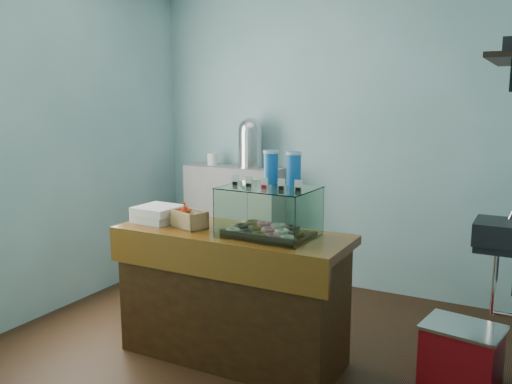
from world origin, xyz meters
The scene contains 9 objects.
ground centered at (0.00, 0.00, 0.00)m, with size 3.50×3.50×0.00m, color black.
room_shell centered at (0.03, 0.01, 1.71)m, with size 3.54×3.04×2.82m.
counter centered at (0.00, -0.25, 0.46)m, with size 1.60×0.60×0.90m.
back_shelf centered at (-0.90, 1.32, 0.55)m, with size 1.00×0.32×1.10m, color gray.
display_case centered at (0.28, -0.22, 1.07)m, with size 0.60×0.45×0.54m.
condiment_crate centered at (-0.31, -0.30, 0.96)m, with size 0.29×0.23×0.17m.
pastry_boxes centered at (-0.61, -0.26, 0.96)m, with size 0.31×0.32×0.11m.
coffee_urn centered at (-0.71, 1.32, 1.35)m, with size 0.26×0.26×0.49m.
red_cooler centered at (1.45, 0.07, 0.20)m, with size 0.51×0.42×0.40m.
Camera 1 is at (1.79, -3.28, 1.79)m, focal length 38.00 mm.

